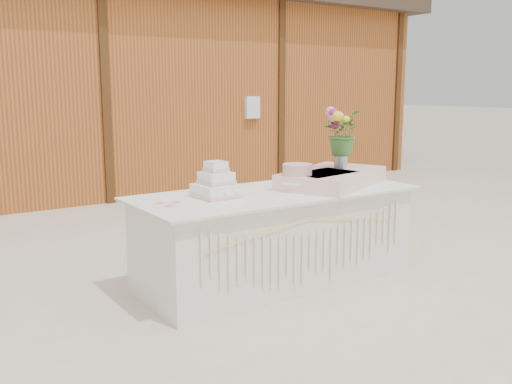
# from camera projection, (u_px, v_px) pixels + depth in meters

# --- Properties ---
(ground) EXTENTS (80.00, 80.00, 0.00)m
(ground) POSITION_uv_depth(u_px,v_px,m) (276.00, 281.00, 4.84)
(ground) COLOR beige
(ground) RESTS_ON ground
(barn) EXTENTS (12.60, 4.60, 3.30)m
(barn) POSITION_uv_depth(u_px,v_px,m) (63.00, 84.00, 9.41)
(barn) COLOR #AB5323
(barn) RESTS_ON ground
(cake_table) EXTENTS (2.40, 1.00, 0.77)m
(cake_table) POSITION_uv_depth(u_px,v_px,m) (276.00, 237.00, 4.76)
(cake_table) COLOR white
(cake_table) RESTS_ON ground
(wedding_cake) EXTENTS (0.33, 0.33, 0.28)m
(wedding_cake) POSITION_uv_depth(u_px,v_px,m) (216.00, 185.00, 4.44)
(wedding_cake) COLOR white
(wedding_cake) RESTS_ON cake_table
(pink_cake_stand) EXTENTS (0.31, 0.31, 0.22)m
(pink_cake_stand) POSITION_uv_depth(u_px,v_px,m) (297.00, 176.00, 4.71)
(pink_cake_stand) COLOR white
(pink_cake_stand) RESTS_ON cake_table
(satin_runner) EXTENTS (1.20, 0.98, 0.13)m
(satin_runner) POSITION_uv_depth(u_px,v_px,m) (332.00, 178.00, 4.99)
(satin_runner) COLOR beige
(satin_runner) RESTS_ON cake_table
(flower_vase) EXTENTS (0.12, 0.12, 0.17)m
(flower_vase) POSITION_uv_depth(u_px,v_px,m) (341.00, 159.00, 5.09)
(flower_vase) COLOR #B7B7BC
(flower_vase) RESTS_ON satin_runner
(bouquet) EXTENTS (0.48, 0.47, 0.40)m
(bouquet) POSITION_uv_depth(u_px,v_px,m) (342.00, 127.00, 5.04)
(bouquet) COLOR #3B6E2C
(bouquet) RESTS_ON flower_vase
(loose_flowers) EXTENTS (0.26, 0.36, 0.02)m
(loose_flowers) POSITION_uv_depth(u_px,v_px,m) (164.00, 201.00, 4.26)
(loose_flowers) COLOR pink
(loose_flowers) RESTS_ON cake_table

